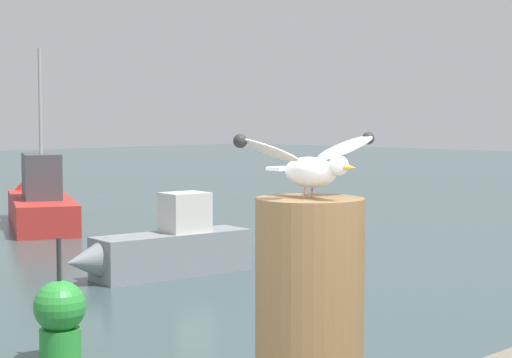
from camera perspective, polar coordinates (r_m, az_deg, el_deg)
mooring_post at (r=2.99m, az=3.45°, el=-9.82°), size 0.36×0.36×0.90m
seagull at (r=2.90m, az=3.55°, el=1.05°), size 0.61×0.39×0.21m
boat_grey at (r=14.59m, az=-6.14°, el=-4.53°), size 3.30×1.17×1.36m
boat_red at (r=22.32m, az=-13.75°, el=-1.44°), size 3.85×5.78×4.42m
channel_buoy at (r=9.81m, az=-12.49°, el=-8.64°), size 0.56×0.56×1.33m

